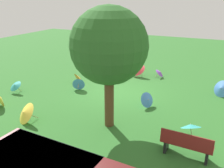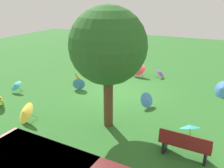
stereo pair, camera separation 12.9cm
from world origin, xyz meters
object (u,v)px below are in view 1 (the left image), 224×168
parasol_blue_0 (79,84)px  parasol_orange_0 (79,78)px  parasol_yellow_3 (25,113)px  shade_tree (109,46)px  parasol_pink_0 (103,77)px  parasol_red_1 (138,69)px  park_bench (186,145)px  parasol_blue_1 (148,100)px  parasol_teal_2 (191,126)px  parasol_purple_0 (160,73)px  parasol_yellow_1 (0,99)px  parasol_blue_3 (221,88)px  parasol_teal_1 (15,85)px

parasol_blue_0 → parasol_orange_0: bearing=-58.4°
parasol_blue_0 → parasol_yellow_3: (-0.04, 4.05, 0.08)m
shade_tree → parasol_pink_0: shade_tree is taller
parasol_yellow_3 → shade_tree: bearing=-158.4°
parasol_red_1 → parasol_orange_0: bearing=45.3°
parasol_blue_0 → parasol_yellow_3: parasol_yellow_3 is taller
park_bench → parasol_orange_0: (6.82, -4.52, -0.13)m
parasol_blue_1 → parasol_teal_2: size_ratio=0.83×
park_bench → parasol_purple_0: park_bench is taller
parasol_blue_1 → parasol_yellow_1: size_ratio=0.95×
park_bench → parasol_blue_1: size_ratio=1.97×
parasol_teal_2 → parasol_yellow_3: parasol_yellow_3 is taller
parasol_blue_3 → parasol_orange_0: parasol_blue_3 is taller
parasol_orange_0 → park_bench: bearing=146.5°
parasol_yellow_3 → parasol_yellow_1: bearing=-17.7°
parasol_teal_2 → parasol_purple_0: bearing=-66.5°
parasol_yellow_1 → parasol_red_1: bearing=-121.2°
shade_tree → parasol_purple_0: size_ratio=7.23×
parasol_yellow_1 → parasol_blue_1: bearing=-155.1°
shade_tree → parasol_blue_0: bearing=-41.2°
parasol_blue_1 → parasol_orange_0: size_ratio=0.98×
parasol_yellow_1 → parasol_purple_0: parasol_yellow_1 is taller
parasol_purple_0 → parasol_teal_1: parasol_teal_1 is taller
parasol_purple_0 → parasol_teal_2: (-2.79, 6.42, 0.19)m
park_bench → parasol_yellow_3: size_ratio=1.44×
shade_tree → parasol_blue_3: (-3.85, -5.06, -2.72)m
parasol_red_1 → parasol_yellow_3: (2.08, 7.58, -0.08)m
parasol_blue_3 → parasol_orange_0: 7.71m
parasol_yellow_1 → parasol_teal_1: size_ratio=1.10×
parasol_yellow_1 → parasol_red_1: (-4.19, -6.91, 0.10)m
parasol_blue_3 → parasol_red_1: size_ratio=0.88×
parasol_yellow_1 → parasol_yellow_3: 2.22m
parasol_red_1 → parasol_teal_2: size_ratio=1.18×
parasol_pink_0 → parasol_red_1: bearing=-128.4°
shade_tree → parasol_teal_1: size_ratio=5.82×
parasol_orange_0 → parasol_pink_0: 1.40m
parasol_blue_3 → parasol_yellow_3: size_ratio=0.91×
parasol_teal_2 → parasol_blue_1: bearing=-41.2°
parasol_blue_3 → parasol_red_1: 5.10m
parasol_yellow_1 → parasol_teal_1: (0.69, -1.56, 0.01)m
parasol_teal_2 → parasol_yellow_1: bearing=6.5°
shade_tree → parasol_teal_2: bearing=-173.1°
parasol_blue_3 → parasol_teal_1: parasol_blue_3 is taller
park_bench → parasol_yellow_1: 8.37m
parasol_blue_0 → parasol_yellow_1: parasol_yellow_1 is taller
shade_tree → parasol_pink_0: size_ratio=6.18×
parasol_teal_2 → parasol_pink_0: 6.94m
parasol_yellow_1 → parasol_yellow_3: bearing=162.3°
parasol_blue_3 → parasol_pink_0: bearing=5.4°
shade_tree → parasol_yellow_1: size_ratio=5.29×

